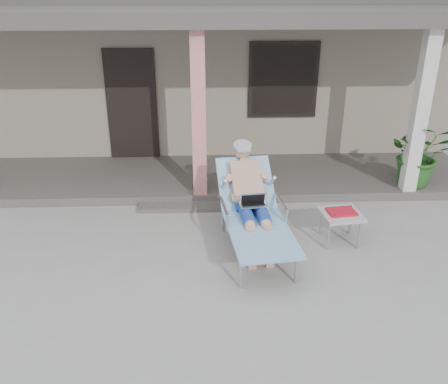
{
  "coord_description": "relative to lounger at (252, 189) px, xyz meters",
  "views": [
    {
      "loc": [
        0.1,
        -5.07,
        3.39
      ],
      "look_at": [
        0.33,
        0.6,
        0.85
      ],
      "focal_mm": 38.0,
      "sensor_mm": 36.0,
      "label": 1
    }
  ],
  "objects": [
    {
      "name": "house",
      "position": [
        -0.72,
        5.77,
        0.83
      ],
      "size": [
        10.4,
        5.4,
        3.3
      ],
      "color": "gray",
      "rests_on": "ground"
    },
    {
      "name": "side_table",
      "position": [
        1.25,
        0.0,
        -0.43
      ],
      "size": [
        0.6,
        0.6,
        0.48
      ],
      "rotation": [
        0.0,
        0.0,
        0.13
      ],
      "color": "#B4B3AE",
      "rests_on": "ground"
    },
    {
      "name": "porch_overhang",
      "position": [
        -0.72,
        2.22,
        1.95
      ],
      "size": [
        10.0,
        2.3,
        2.85
      ],
      "color": "silver",
      "rests_on": "porch_deck"
    },
    {
      "name": "porch_deck",
      "position": [
        -0.72,
        2.28,
        -0.76
      ],
      "size": [
        10.0,
        2.0,
        0.15
      ],
      "primitive_type": "cube",
      "color": "#605B56",
      "rests_on": "ground"
    },
    {
      "name": "potted_palm",
      "position": [
        3.01,
        1.63,
        -0.13
      ],
      "size": [
        1.18,
        1.09,
        1.11
      ],
      "primitive_type": "imported",
      "rotation": [
        0.0,
        0.0,
        -0.25
      ],
      "color": "#26591E",
      "rests_on": "porch_deck"
    },
    {
      "name": "porch_step",
      "position": [
        -0.72,
        1.13,
        -0.8
      ],
      "size": [
        2.0,
        0.3,
        0.07
      ],
      "primitive_type": "cube",
      "color": "#605B56",
      "rests_on": "ground"
    },
    {
      "name": "ground",
      "position": [
        -0.72,
        -0.72,
        -0.84
      ],
      "size": [
        60.0,
        60.0,
        0.0
      ],
      "primitive_type": "plane",
      "color": "#9E9E99",
      "rests_on": "ground"
    },
    {
      "name": "lounger",
      "position": [
        0.0,
        0.0,
        0.0
      ],
      "size": [
        1.01,
        2.15,
        1.36
      ],
      "rotation": [
        0.0,
        0.0,
        0.11
      ],
      "color": "#B7B7BC",
      "rests_on": "ground"
    }
  ]
}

